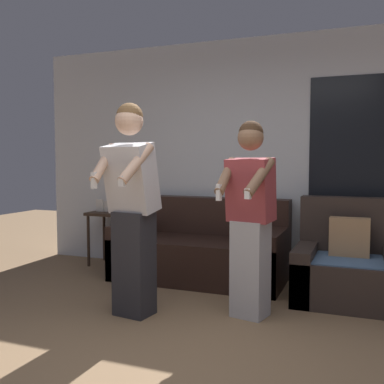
% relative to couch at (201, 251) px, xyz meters
% --- Properties ---
extents(ground_plane, '(14.00, 14.00, 0.00)m').
position_rel_couch_xyz_m(ground_plane, '(0.58, -2.15, -0.31)').
color(ground_plane, '#846647').
extents(wall_back, '(5.75, 0.07, 2.70)m').
position_rel_couch_xyz_m(wall_back, '(0.60, 0.49, 1.05)').
color(wall_back, silver).
rests_on(wall_back, ground_plane).
extents(couch, '(1.85, 0.91, 0.88)m').
position_rel_couch_xyz_m(couch, '(0.00, 0.00, 0.00)').
color(couch, black).
rests_on(couch, ground_plane).
extents(armchair, '(0.95, 0.86, 0.95)m').
position_rel_couch_xyz_m(armchair, '(1.55, -0.21, 0.00)').
color(armchair, '#332823').
rests_on(armchair, ground_plane).
extents(side_table, '(0.44, 0.44, 0.82)m').
position_rel_couch_xyz_m(side_table, '(-1.32, 0.21, 0.25)').
color(side_table, '#332319').
rests_on(side_table, ground_plane).
extents(person_left, '(0.46, 0.54, 1.78)m').
position_rel_couch_xyz_m(person_left, '(-0.14, -1.32, 0.62)').
color(person_left, '#28282D').
rests_on(person_left, ground_plane).
extents(person_right, '(0.44, 0.52, 1.64)m').
position_rel_couch_xyz_m(person_right, '(0.79, -0.99, 0.54)').
color(person_right, '#B2B2B7').
rests_on(person_right, ground_plane).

